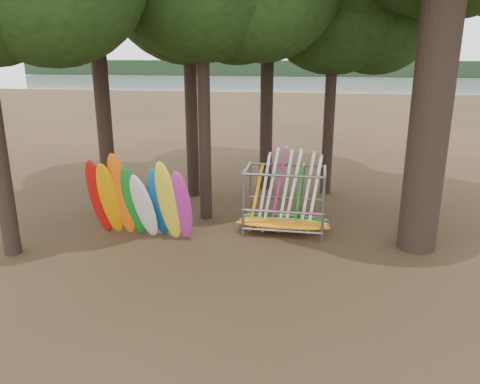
# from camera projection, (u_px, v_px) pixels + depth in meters

# --- Properties ---
(ground) EXTENTS (120.00, 120.00, 0.00)m
(ground) POSITION_uv_depth(u_px,v_px,m) (250.00, 250.00, 14.48)
(ground) COLOR #47331E
(ground) RESTS_ON ground
(lake) EXTENTS (160.00, 160.00, 0.00)m
(lake) POSITION_uv_depth(u_px,v_px,m) (310.00, 93.00, 71.10)
(lake) COLOR gray
(lake) RESTS_ON ground
(far_shore) EXTENTS (160.00, 4.00, 4.00)m
(far_shore) POSITION_uv_depth(u_px,v_px,m) (317.00, 69.00, 117.72)
(far_shore) COLOR black
(far_shore) RESTS_ON ground
(kayak_row) EXTENTS (3.59, 1.62, 3.03)m
(kayak_row) POSITION_uv_depth(u_px,v_px,m) (138.00, 201.00, 14.90)
(kayak_row) COLOR #B20E0B
(kayak_row) RESTS_ON ground
(storage_rack) EXTENTS (3.12, 1.58, 2.89)m
(storage_rack) POSITION_uv_depth(u_px,v_px,m) (285.00, 202.00, 15.70)
(storage_rack) COLOR slate
(storage_rack) RESTS_ON ground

